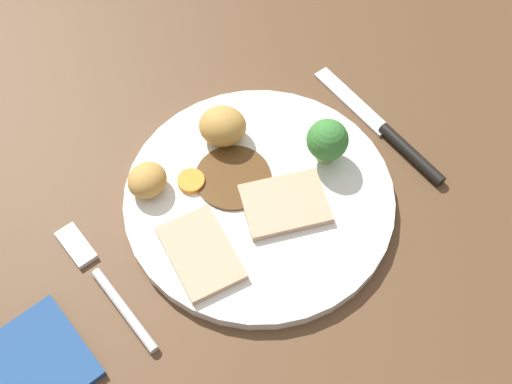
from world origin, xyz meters
The scene contains 12 objects.
dining_table centered at (0.00, 0.00, 1.80)cm, with size 120.00×84.00×3.60cm, color brown.
dinner_plate centered at (-0.40, -1.98, 4.30)cm, with size 26.08×26.08×1.40cm, color white.
gravy_pool centered at (-0.68, 1.14, 5.15)cm, with size 7.44×7.44×0.30cm, color #563819.
meat_slice_main centered at (1.06, -4.48, 5.40)cm, with size 7.83×5.90×0.80cm, color tan.
meat_slice_under centered at (-8.18, -3.37, 5.40)cm, with size 8.26×5.48×0.80cm, color tan.
roast_potato_left centered at (1.71, 5.58, 6.86)cm, with size 4.30×4.72×3.72cm, color #BC8C42.
roast_potato_right centered at (-7.56, 5.53, 6.44)cm, with size 3.58×3.93×2.88cm, color #BC8C42.
carrot_coin_front centered at (-4.09, 3.38, 5.29)cm, with size 2.65×2.65×0.59cm, color orange.
broccoli_floret centered at (7.83, -2.88, 7.80)cm, with size 4.08×4.08×4.99cm.
fork centered at (-16.32, 0.64, 3.99)cm, with size 2.13×15.29×0.90cm.
knife centered at (15.38, -4.65, 4.05)cm, with size 2.44×18.55×1.20cm.
folded_napkin centered at (-26.22, -1.81, 4.00)cm, with size 11.00×9.00×0.80cm, color navy.
Camera 1 is at (-21.72, -26.89, 59.88)cm, focal length 46.88 mm.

